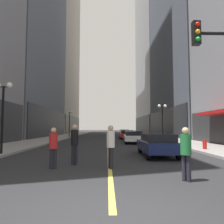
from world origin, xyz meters
TOP-DOWN VIEW (x-y plane):
  - ground_plane at (0.00, 35.00)m, footprint 200.00×200.00m
  - sidewalk_left at (-8.25, 35.00)m, footprint 4.50×78.00m
  - sidewalk_right at (8.25, 35.00)m, footprint 4.50×78.00m
  - lane_centre_stripe at (0.00, 35.00)m, footprint 0.16×70.00m
  - building_left_far at (-16.15, 60.00)m, footprint 11.48×26.00m
  - building_right_far at (16.46, 60.00)m, footprint 12.10×26.00m
  - storefront_awning_right at (9.70, 13.49)m, footprint 1.60×6.74m
  - car_navy at (2.86, 8.31)m, footprint 1.91×4.42m
  - car_white at (2.67, 18.40)m, footprint 2.11×4.45m
  - car_red at (2.70, 26.68)m, footprint 1.92×4.56m
  - car_black at (3.03, 35.23)m, footprint 1.86×4.35m
  - pedestrian_in_black_coat at (-1.61, 5.56)m, footprint 0.46×0.46m
  - pedestrian_in_white_shirt at (0.03, 4.61)m, footprint 0.45×0.45m
  - pedestrian_in_green_parka at (2.40, 2.51)m, footprint 0.48×0.48m
  - pedestrian_in_red_jacket at (-2.35, 4.63)m, footprint 0.41×0.41m
  - street_lamp_left_near at (-6.40, 8.53)m, footprint 1.06×0.36m
  - street_lamp_left_far at (-6.40, 30.79)m, footprint 1.06×0.36m
  - street_lamp_right_mid at (6.40, 20.40)m, footprint 1.06×0.36m
  - fire_hydrant_right at (6.90, 10.87)m, footprint 0.28×0.28m

SIDE VIEW (x-z plane):
  - ground_plane at x=0.00m, z-range 0.00..0.00m
  - lane_centre_stripe at x=0.00m, z-range 0.00..0.01m
  - sidewalk_left at x=-8.25m, z-range 0.00..0.15m
  - sidewalk_right at x=8.25m, z-range 0.00..0.15m
  - fire_hydrant_right at x=6.90m, z-range 0.00..0.80m
  - car_black at x=3.03m, z-range 0.06..1.38m
  - car_navy at x=2.86m, z-range 0.06..1.38m
  - car_white at x=2.67m, z-range 0.06..1.38m
  - car_red at x=2.70m, z-range 0.06..1.38m
  - pedestrian_in_red_jacket at x=-2.35m, z-range 0.14..1.83m
  - pedestrian_in_green_parka at x=2.40m, z-range 0.14..1.84m
  - pedestrian_in_white_shirt at x=0.03m, z-range 0.15..1.94m
  - pedestrian_in_black_coat at x=-1.61m, z-range 0.16..1.99m
  - storefront_awning_right at x=9.70m, z-range 1.43..4.55m
  - street_lamp_left_near at x=-6.40m, z-range 1.04..5.47m
  - street_lamp_left_far at x=-6.40m, z-range 1.04..5.47m
  - street_lamp_right_mid at x=6.40m, z-range 1.04..5.47m
  - building_right_far at x=16.46m, z-range -0.09..61.26m
  - building_left_far at x=-16.15m, z-range -0.10..62.88m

